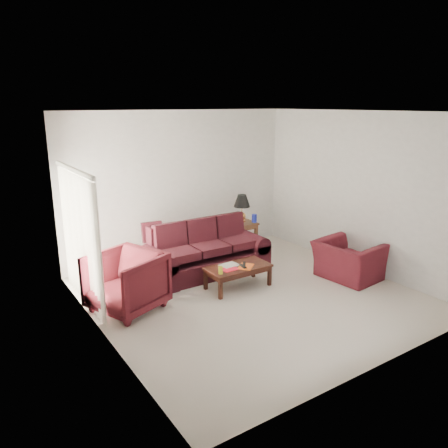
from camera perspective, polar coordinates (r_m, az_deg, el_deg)
name	(u,v)px	position (r m, az deg, el deg)	size (l,w,h in m)	color
floor	(252,295)	(7.46, 3.64, -9.27)	(5.00, 5.00, 0.00)	silver
blinds	(79,238)	(7.20, -18.39, -1.80)	(0.10, 2.00, 2.16)	silver
sofa	(207,249)	(8.21, -2.25, -3.27)	(2.34, 1.01, 0.96)	black
throw_pillow	(152,232)	(8.54, -9.37, -1.02)	(0.39, 0.11, 0.39)	black
end_table	(241,236)	(9.61, 2.27, -1.53)	(0.56, 0.56, 0.61)	#58241E
table_lamp	(242,208)	(9.52, 2.35, 2.09)	(0.36, 0.36, 0.60)	#C8843E
clock	(239,222)	(9.27, 1.94, 0.22)	(0.13, 0.05, 0.13)	silver
blue_canister	(254,218)	(9.52, 3.98, 0.75)	(0.11, 0.11, 0.18)	#1A28AE
picture_frame	(231,217)	(9.60, 0.86, 0.90)	(0.14, 0.02, 0.17)	silver
floor_lamp	(90,236)	(8.14, -17.07, -1.54)	(0.27, 0.27, 1.66)	white
armchair_left	(126,282)	(6.95, -12.67, -7.41)	(0.99, 1.02, 0.93)	#440F16
armchair_right	(348,260)	(8.32, 15.88, -4.60)	(1.07, 0.94, 0.70)	#451018
coffee_table	(238,277)	(7.68, 1.83, -6.89)	(1.13, 0.56, 0.40)	black
magazine_red	(229,269)	(7.46, 0.71, -5.88)	(0.28, 0.21, 0.02)	red
magazine_white	(229,265)	(7.62, 0.69, -5.40)	(0.31, 0.23, 0.02)	silver
magazine_orange	(246,266)	(7.57, 2.86, -5.56)	(0.30, 0.23, 0.02)	orange
remote_a	(243,266)	(7.52, 2.48, -5.53)	(0.05, 0.19, 0.02)	black
remote_b	(244,263)	(7.65, 2.66, -5.18)	(0.05, 0.17, 0.02)	black
yellow_glass	(221,270)	(7.25, -0.45, -6.05)	(0.07, 0.07, 0.13)	gold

